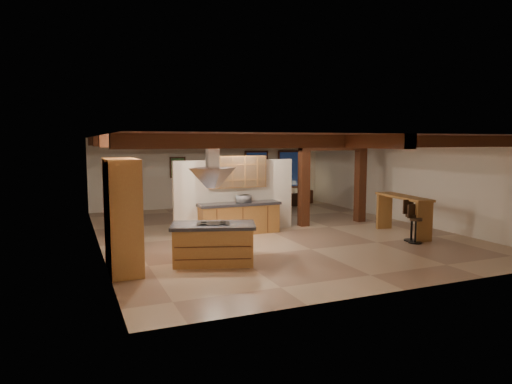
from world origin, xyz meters
TOP-DOWN VIEW (x-y plane):
  - ground at (0.00, 0.00)m, footprint 12.00×12.00m
  - room_walls at (0.00, 0.00)m, footprint 12.00×12.00m
  - ceiling_beams at (0.00, 0.00)m, footprint 10.00×12.00m
  - timber_posts at (2.50, 0.50)m, footprint 2.50×0.30m
  - partition_wall at (-1.00, 0.50)m, footprint 3.80×0.18m
  - pantry_cabinet at (-4.67, -2.60)m, footprint 0.67×1.60m
  - back_counter at (-1.00, 0.11)m, footprint 2.50×0.66m
  - upper_display_cabinet at (-1.00, 0.31)m, footprint 1.80×0.36m
  - range_hood at (-2.73, -2.84)m, footprint 1.10×1.10m
  - back_windows at (2.80, 5.93)m, footprint 2.70×0.07m
  - framed_art at (-1.50, 5.94)m, footprint 0.65×0.05m
  - recessed_cans at (-2.53, -1.93)m, footprint 3.16×2.46m
  - kitchen_island at (-2.73, -2.84)m, footprint 2.09×1.54m
  - dining_table at (-0.47, 2.20)m, footprint 1.98×1.19m
  - sofa at (2.91, 4.97)m, footprint 1.89×0.75m
  - microwave at (-0.86, 0.11)m, footprint 0.46×0.37m
  - bar_counter at (3.41, -1.90)m, footprint 0.81×2.27m
  - side_table at (4.14, 5.33)m, footprint 0.61×0.61m
  - table_lamp at (4.14, 5.33)m, footprint 0.27×0.27m
  - bar_stool_a at (2.95, -2.92)m, footprint 0.37×0.39m
  - bar_stool_b at (3.06, -2.65)m, footprint 0.40×0.40m
  - dining_chairs at (-0.47, 2.20)m, footprint 2.08×2.08m

SIDE VIEW (x-z plane):
  - ground at x=0.00m, z-range 0.00..0.00m
  - sofa at x=2.91m, z-range 0.00..0.55m
  - side_table at x=4.14m, z-range 0.00..0.59m
  - dining_table at x=-0.47m, z-range 0.00..0.67m
  - kitchen_island at x=-2.73m, z-range 0.00..0.93m
  - back_counter at x=-1.00m, z-range 0.01..0.95m
  - bar_stool_a at x=2.95m, z-range 0.01..1.05m
  - dining_chairs at x=-0.47m, z-range 0.01..1.13m
  - bar_stool_b at x=3.06m, z-range 0.01..1.15m
  - bar_counter at x=3.41m, z-range 0.20..1.37m
  - table_lamp at x=4.14m, z-range 0.66..0.98m
  - microwave at x=-0.86m, z-range 0.94..1.16m
  - partition_wall at x=-1.00m, z-range 0.00..2.20m
  - pantry_cabinet at x=-4.67m, z-range 0.00..2.40m
  - back_windows at x=2.80m, z-range 0.65..2.35m
  - framed_art at x=-1.50m, z-range 1.27..2.12m
  - timber_posts at x=2.50m, z-range 0.31..3.21m
  - room_walls at x=0.00m, z-range -4.22..7.78m
  - range_hood at x=-2.73m, z-range 1.08..2.48m
  - upper_display_cabinet at x=-1.00m, z-range 1.37..2.33m
  - ceiling_beams at x=0.00m, z-range 2.62..2.90m
  - recessed_cans at x=-2.53m, z-range 2.85..2.89m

